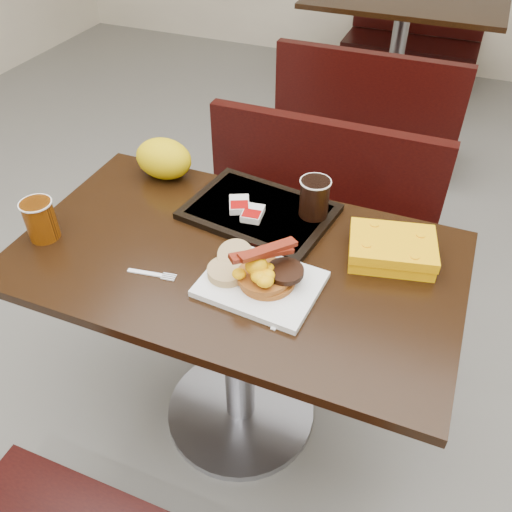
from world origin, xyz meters
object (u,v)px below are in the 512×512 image
at_px(hashbrown_sleeve_left, 239,204).
at_px(paper_bag, 164,159).
at_px(bench_far_s, 372,105).
at_px(tray, 259,212).
at_px(fork, 145,273).
at_px(coffee_cup_far, 314,198).
at_px(platter, 261,284).
at_px(bench_near_n, 307,224).
at_px(pancake_stack, 267,277).
at_px(knife, 286,309).
at_px(table_far, 396,60).
at_px(coffee_cup_near, 41,220).
at_px(table_near, 239,345).
at_px(hashbrown_sleeve_right, 253,213).
at_px(clamshell, 392,249).
at_px(bench_far_n, 413,29).

relative_size(hashbrown_sleeve_left, paper_bag, 0.42).
xyz_separation_m(bench_far_s, tray, (-0.01, -1.70, 0.40)).
bearing_deg(fork, coffee_cup_far, 40.45).
xyz_separation_m(platter, fork, (-0.30, -0.07, -0.01)).
xyz_separation_m(bench_near_n, coffee_cup_far, (0.14, -0.47, 0.47)).
distance_m(tray, coffee_cup_far, 0.17).
bearing_deg(platter, tray, 116.97).
relative_size(pancake_stack, knife, 0.96).
height_order(table_far, coffee_cup_near, coffee_cup_near).
height_order(coffee_cup_near, hashbrown_sleeve_left, coffee_cup_near).
height_order(table_near, hashbrown_sleeve_right, hashbrown_sleeve_right).
bearing_deg(pancake_stack, coffee_cup_far, 85.83).
distance_m(tray, clamshell, 0.40).
distance_m(tray, hashbrown_sleeve_left, 0.06).
height_order(fork, clamshell, clamshell).
distance_m(platter, clamshell, 0.37).
height_order(hashbrown_sleeve_left, hashbrown_sleeve_right, same).
bearing_deg(paper_bag, knife, -36.58).
relative_size(coffee_cup_near, hashbrown_sleeve_right, 1.54).
distance_m(tray, hashbrown_sleeve_right, 0.05).
height_order(bench_far_s, hashbrown_sleeve_right, hashbrown_sleeve_right).
bearing_deg(bench_far_s, coffee_cup_near, -104.67).
bearing_deg(bench_near_n, bench_far_n, 90.00).
distance_m(pancake_stack, fork, 0.32).
height_order(bench_far_s, fork, fork).
xyz_separation_m(bench_far_s, clamshell, (0.39, -1.75, 0.42)).
height_order(hashbrown_sleeve_right, coffee_cup_far, coffee_cup_far).
bearing_deg(fork, knife, -6.40).
height_order(knife, paper_bag, paper_bag).
relative_size(bench_far_s, fork, 7.63).
bearing_deg(platter, paper_bag, 147.15).
bearing_deg(paper_bag, hashbrown_sleeve_right, -19.03).
xyz_separation_m(bench_far_n, coffee_cup_near, (-0.53, -3.43, 0.45)).
bearing_deg(table_far, pancake_stack, -87.41).
bearing_deg(coffee_cup_far, table_far, 93.48).
xyz_separation_m(bench_far_n, knife, (0.19, -3.44, 0.39)).
bearing_deg(hashbrown_sleeve_right, knife, -61.91).
xyz_separation_m(bench_far_s, coffee_cup_near, (-0.53, -2.03, 0.45)).
distance_m(coffee_cup_near, hashbrown_sleeve_right, 0.59).
bearing_deg(tray, table_far, 98.17).
bearing_deg(pancake_stack, coffee_cup_near, -176.03).
relative_size(tray, hashbrown_sleeve_right, 5.47).
distance_m(hashbrown_sleeve_right, clamshell, 0.40).
relative_size(bench_far_n, hashbrown_sleeve_left, 12.76).
bearing_deg(table_near, pancake_stack, -33.45).
relative_size(bench_far_s, coffee_cup_near, 8.57).
height_order(pancake_stack, coffee_cup_far, coffee_cup_far).
bearing_deg(paper_bag, table_near, -37.10).
bearing_deg(bench_far_n, clamshell, -82.97).
relative_size(hashbrown_sleeve_left, clamshell, 0.35).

